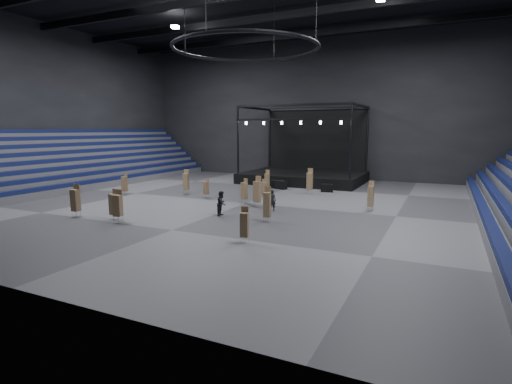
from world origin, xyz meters
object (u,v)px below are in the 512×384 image
at_px(flight_case_left, 277,184).
at_px(flight_case_mid, 281,185).
at_px(chair_stack_4, 267,204).
at_px(chair_stack_7, 263,188).
at_px(chair_stack_6, 257,191).
at_px(chair_stack_5, 310,181).
at_px(flight_case_right, 327,188).
at_px(stage, 306,170).
at_px(chair_stack_0, 75,200).
at_px(chair_stack_2, 113,204).
at_px(crew_member, 222,203).
at_px(chair_stack_11, 244,224).
at_px(chair_stack_3, 125,184).
at_px(man_center, 272,200).
at_px(chair_stack_1, 186,181).
at_px(chair_stack_9, 371,196).
at_px(chair_stack_12, 118,205).
at_px(chair_stack_8, 206,188).
at_px(chair_stack_10, 244,190).
at_px(chair_stack_13, 267,181).

bearing_deg(flight_case_left, flight_case_mid, -39.95).
relative_size(chair_stack_4, chair_stack_7, 1.38).
bearing_deg(chair_stack_6, chair_stack_5, 80.81).
xyz_separation_m(flight_case_mid, flight_case_right, (5.10, 0.15, -0.04)).
xyz_separation_m(chair_stack_4, chair_stack_5, (-1.10, 12.91, 0.06)).
xyz_separation_m(flight_case_mid, chair_stack_7, (0.77, -6.30, 0.53)).
height_order(flight_case_left, chair_stack_4, chair_stack_4).
bearing_deg(stage, chair_stack_6, -84.72).
relative_size(chair_stack_0, chair_stack_2, 1.10).
distance_m(stage, crew_member, 21.59).
distance_m(flight_case_right, chair_stack_11, 20.37).
distance_m(flight_case_left, chair_stack_3, 15.96).
distance_m(chair_stack_6, man_center, 2.06).
distance_m(chair_stack_0, chair_stack_1, 12.26).
height_order(chair_stack_0, chair_stack_1, chair_stack_1).
xyz_separation_m(chair_stack_9, chair_stack_11, (-4.87, -12.32, -0.12)).
relative_size(flight_case_mid, chair_stack_12, 0.59).
height_order(flight_case_left, flight_case_right, flight_case_left).
bearing_deg(chair_stack_12, chair_stack_2, 134.10).
distance_m(flight_case_left, chair_stack_9, 14.21).
bearing_deg(chair_stack_8, flight_case_mid, 85.50).
distance_m(chair_stack_1, chair_stack_2, 11.85).
bearing_deg(chair_stack_5, man_center, -94.25).
bearing_deg(chair_stack_4, man_center, 99.17).
xyz_separation_m(man_center, crew_member, (-2.70, -3.25, 0.07)).
bearing_deg(flight_case_right, chair_stack_10, -116.89).
height_order(flight_case_mid, chair_stack_6, chair_stack_6).
distance_m(flight_case_right, chair_stack_7, 7.79).
relative_size(chair_stack_1, chair_stack_9, 1.03).
relative_size(chair_stack_11, chair_stack_13, 0.89).
distance_m(chair_stack_3, chair_stack_5, 18.20).
relative_size(chair_stack_3, chair_stack_6, 0.85).
bearing_deg(stage, chair_stack_7, -88.55).
bearing_deg(chair_stack_13, chair_stack_2, -114.32).
xyz_separation_m(chair_stack_2, chair_stack_12, (1.02, -0.58, 0.09)).
height_order(chair_stack_3, chair_stack_12, chair_stack_12).
bearing_deg(chair_stack_11, chair_stack_3, 135.86).
relative_size(flight_case_mid, chair_stack_6, 0.53).
bearing_deg(flight_case_left, chair_stack_13, -84.23).
height_order(stage, man_center, stage).
distance_m(flight_case_right, chair_stack_4, 15.13).
bearing_deg(chair_stack_4, chair_stack_2, -168.50).
bearing_deg(chair_stack_10, chair_stack_11, -44.06).
xyz_separation_m(flight_case_left, chair_stack_3, (-11.62, -10.92, 0.71)).
distance_m(flight_case_mid, chair_stack_10, 9.28).
bearing_deg(crew_member, chair_stack_7, -6.02).
bearing_deg(chair_stack_5, chair_stack_13, -169.98).
bearing_deg(chair_stack_11, crew_member, 114.32).
distance_m(flight_case_mid, man_center, 11.82).
height_order(chair_stack_12, crew_member, chair_stack_12).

